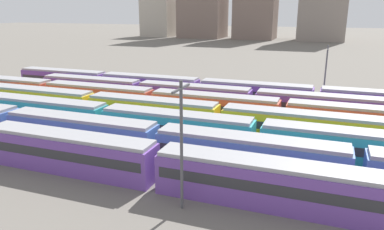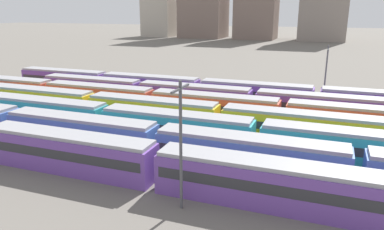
{
  "view_description": "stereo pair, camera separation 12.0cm",
  "coord_description": "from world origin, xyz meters",
  "views": [
    {
      "loc": [
        40.97,
        -26.88,
        15.1
      ],
      "look_at": [
        25.28,
        15.6,
        2.04
      ],
      "focal_mm": 34.48,
      "sensor_mm": 36.0,
      "label": 1
    },
    {
      "loc": [
        41.08,
        -26.84,
        15.1
      ],
      "look_at": [
        25.28,
        15.6,
        2.04
      ],
      "focal_mm": 34.48,
      "sensor_mm": 36.0,
      "label": 2
    }
  ],
  "objects": [
    {
      "name": "train_track_6",
      "position": [
        30.41,
        31.2,
        1.9
      ],
      "size": [
        93.6,
        3.06,
        3.75
      ],
      "color": "#6B429E",
      "rests_on": "ground_plane"
    },
    {
      "name": "catenary_pole_1",
      "position": [
        40.76,
        34.15,
        5.43
      ],
      "size": [
        0.24,
        3.2,
        9.77
      ],
      "color": "#4C4C51",
      "rests_on": "ground_plane"
    },
    {
      "name": "catenary_pole_2",
      "position": [
        31.25,
        -2.86,
        5.66
      ],
      "size": [
        0.24,
        3.2,
        10.22
      ],
      "color": "#4C4C51",
      "rests_on": "ground_plane"
    },
    {
      "name": "train_track_0",
      "position": [
        27.82,
        0.0,
        1.9
      ],
      "size": [
        74.7,
        3.06,
        3.75
      ],
      "color": "#6B429E",
      "rests_on": "ground_plane"
    },
    {
      "name": "train_track_1",
      "position": [
        34.83,
        5.2,
        1.9
      ],
      "size": [
        93.6,
        3.06,
        3.75
      ],
      "color": "#4C70BC",
      "rests_on": "ground_plane"
    },
    {
      "name": "distant_building_0",
      "position": [
        -51.66,
        169.16,
        11.51
      ],
      "size": [
        16.69,
        15.18,
        23.01
      ],
      "primitive_type": "cube",
      "color": "#B2A899",
      "rests_on": "ground_plane"
    },
    {
      "name": "ground_plane",
      "position": [
        0.0,
        15.6,
        0.0
      ],
      "size": [
        600.0,
        600.0,
        0.0
      ],
      "primitive_type": "plane",
      "color": "#666059"
    },
    {
      "name": "train_track_4",
      "position": [
        26.62,
        20.8,
        1.9
      ],
      "size": [
        93.6,
        3.06,
        3.75
      ],
      "color": "#BC4C38",
      "rests_on": "ground_plane"
    },
    {
      "name": "train_track_2",
      "position": [
        25.23,
        10.4,
        1.9
      ],
      "size": [
        93.6,
        3.06,
        3.75
      ],
      "color": "teal",
      "rests_on": "ground_plane"
    }
  ]
}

